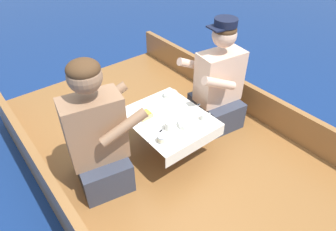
{
  "coord_description": "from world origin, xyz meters",
  "views": [
    {
      "loc": [
        -1.18,
        -1.55,
        2.12
      ],
      "look_at": [
        0.0,
        -0.07,
        0.65
      ],
      "focal_mm": 32.0,
      "sensor_mm": 36.0,
      "label": 1
    }
  ],
  "objects_px": {
    "coffee_cup_port": "(205,117)",
    "tin_can": "(162,139)",
    "coffee_cup_starboard": "(170,125)",
    "person_port": "(97,138)",
    "person_starboard": "(218,85)",
    "sandwich": "(145,115)"
  },
  "relations": [
    {
      "from": "person_starboard",
      "to": "coffee_cup_port",
      "type": "distance_m",
      "value": 0.45
    },
    {
      "from": "coffee_cup_port",
      "to": "coffee_cup_starboard",
      "type": "bearing_deg",
      "value": 163.91
    },
    {
      "from": "person_port",
      "to": "person_starboard",
      "type": "height_order",
      "value": "person_port"
    },
    {
      "from": "person_port",
      "to": "coffee_cup_starboard",
      "type": "xyz_separation_m",
      "value": [
        0.52,
        -0.17,
        -0.04
      ]
    },
    {
      "from": "person_starboard",
      "to": "sandwich",
      "type": "distance_m",
      "value": 0.75
    },
    {
      "from": "coffee_cup_port",
      "to": "person_port",
      "type": "bearing_deg",
      "value": 162.6
    },
    {
      "from": "coffee_cup_port",
      "to": "tin_can",
      "type": "bearing_deg",
      "value": 178.84
    },
    {
      "from": "sandwich",
      "to": "coffee_cup_port",
      "type": "relative_size",
      "value": 1.17
    },
    {
      "from": "person_port",
      "to": "person_starboard",
      "type": "distance_m",
      "value": 1.19
    },
    {
      "from": "person_starboard",
      "to": "coffee_cup_port",
      "type": "relative_size",
      "value": 11.04
    },
    {
      "from": "coffee_cup_starboard",
      "to": "person_starboard",
      "type": "bearing_deg",
      "value": 12.46
    },
    {
      "from": "person_port",
      "to": "coffee_cup_starboard",
      "type": "height_order",
      "value": "person_port"
    },
    {
      "from": "person_starboard",
      "to": "sandwich",
      "type": "height_order",
      "value": "person_starboard"
    },
    {
      "from": "person_starboard",
      "to": "coffee_cup_port",
      "type": "bearing_deg",
      "value": 39.65
    },
    {
      "from": "tin_can",
      "to": "coffee_cup_starboard",
      "type": "bearing_deg",
      "value": 29.25
    },
    {
      "from": "person_port",
      "to": "coffee_cup_port",
      "type": "distance_m",
      "value": 0.85
    },
    {
      "from": "person_port",
      "to": "tin_can",
      "type": "bearing_deg",
      "value": -21.39
    },
    {
      "from": "coffee_cup_port",
      "to": "coffee_cup_starboard",
      "type": "distance_m",
      "value": 0.3
    },
    {
      "from": "person_port",
      "to": "coffee_cup_port",
      "type": "xyz_separation_m",
      "value": [
        0.81,
        -0.25,
        -0.05
      ]
    },
    {
      "from": "sandwich",
      "to": "tin_can",
      "type": "distance_m",
      "value": 0.31
    },
    {
      "from": "person_port",
      "to": "tin_can",
      "type": "relative_size",
      "value": 15.46
    },
    {
      "from": "person_port",
      "to": "tin_can",
      "type": "xyz_separation_m",
      "value": [
        0.38,
        -0.24,
        -0.05
      ]
    }
  ]
}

